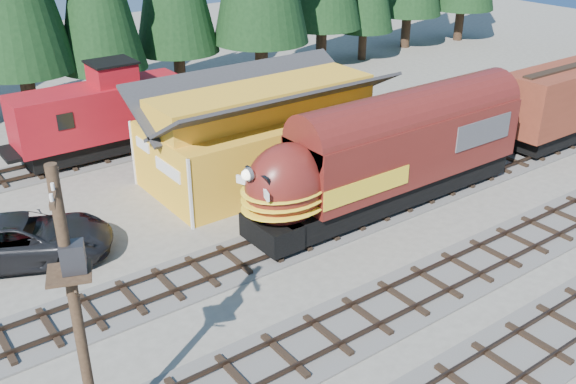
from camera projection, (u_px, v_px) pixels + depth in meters
ground at (409, 258)px, 26.49m from camera, size 120.00×120.00×0.00m
track_siding at (485, 169)px, 34.70m from camera, size 68.00×3.20×0.33m
track_spur at (32, 173)px, 34.22m from camera, size 32.00×3.20×0.33m
depot at (264, 122)px, 32.84m from camera, size 12.80×7.00×5.30m
locomotive at (383, 161)px, 29.46m from camera, size 15.56×3.09×4.23m
caboose at (102, 115)px, 35.42m from camera, size 9.43×2.74×4.90m
utility_pole at (75, 301)px, 15.54m from camera, size 1.33×1.97×8.44m
pickup_truck_a at (23, 240)px, 25.93m from camera, size 7.75×5.84×1.96m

